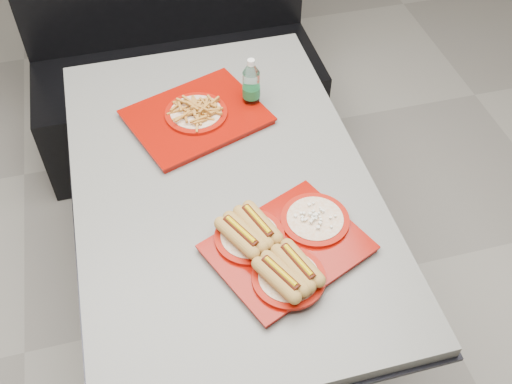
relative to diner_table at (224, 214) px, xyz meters
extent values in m
plane|color=gray|center=(0.00, 0.00, -0.58)|extent=(6.00, 6.00, 0.00)
cylinder|color=black|center=(0.00, 0.00, -0.56)|extent=(0.52, 0.52, 0.05)
cylinder|color=black|center=(0.00, 0.00, -0.20)|extent=(0.11, 0.11, 0.66)
cube|color=black|center=(0.00, 0.00, 0.12)|extent=(0.92, 1.42, 0.01)
cube|color=gray|center=(0.00, 0.00, 0.15)|extent=(0.90, 1.40, 0.04)
cube|color=black|center=(0.00, 1.02, -0.36)|extent=(1.30, 0.55, 0.45)
cube|color=#8D0B03|center=(0.12, -0.31, 0.17)|extent=(0.48, 0.44, 0.02)
cube|color=#8D0B03|center=(0.12, -0.31, 0.18)|extent=(0.49, 0.45, 0.01)
cylinder|color=#991005|center=(0.09, -0.41, 0.19)|extent=(0.20, 0.20, 0.01)
cylinder|color=silver|center=(0.09, -0.41, 0.20)|extent=(0.16, 0.16, 0.00)
cylinder|color=#991005|center=(0.02, -0.25, 0.19)|extent=(0.20, 0.20, 0.01)
cylinder|color=silver|center=(0.02, -0.25, 0.20)|extent=(0.16, 0.16, 0.00)
cylinder|color=#991005|center=(0.22, -0.24, 0.19)|extent=(0.20, 0.20, 0.01)
cylinder|color=silver|center=(0.22, -0.24, 0.20)|extent=(0.16, 0.16, 0.00)
cube|color=#8D0B03|center=(-0.02, 0.29, 0.17)|extent=(0.50, 0.45, 0.02)
cube|color=#8D0B03|center=(-0.02, 0.29, 0.19)|extent=(0.52, 0.46, 0.01)
cylinder|color=#991005|center=(-0.02, 0.29, 0.20)|extent=(0.21, 0.21, 0.01)
cylinder|color=silver|center=(-0.02, 0.29, 0.20)|extent=(0.17, 0.17, 0.00)
cylinder|color=silver|center=(0.17, 0.32, 0.24)|extent=(0.06, 0.06, 0.14)
cylinder|color=#1A6935|center=(0.17, 0.32, 0.23)|extent=(0.06, 0.06, 0.04)
cone|color=silver|center=(0.17, 0.32, 0.32)|extent=(0.06, 0.06, 0.03)
cylinder|color=silver|center=(0.17, 0.32, 0.35)|extent=(0.02, 0.02, 0.02)
camera|label=1|loc=(-0.21, -1.24, 1.52)|focal=42.00mm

